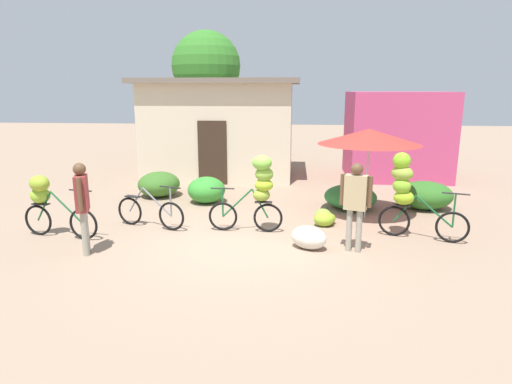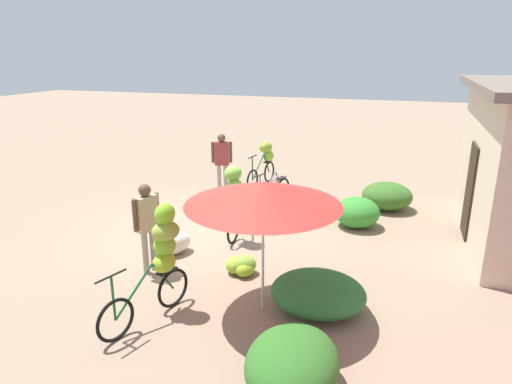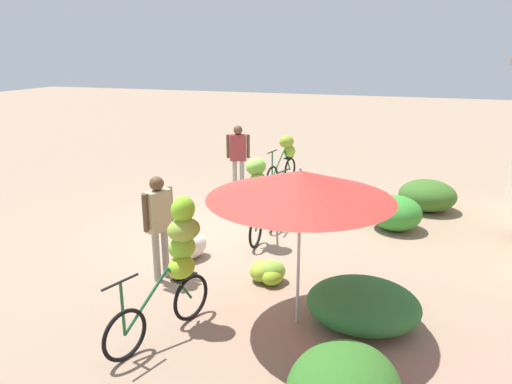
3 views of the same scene
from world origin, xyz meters
The scene contains 14 objects.
ground_plane centered at (0.00, 0.00, 0.00)m, with size 60.00×60.00×0.00m, color gray.
hedge_bush_front_left centered at (-2.72, 3.71, 0.34)m, with size 1.16×1.25×0.69m, color #386724.
hedge_bush_front_right centered at (-1.25, 3.12, 0.34)m, with size 0.99×1.02×0.69m, color #368E30.
hedge_bush_mid centered at (2.49, 2.93, 0.28)m, with size 1.31×1.48×0.56m, color #2D7634.
hedge_bush_by_door centered at (4.34, 2.97, 0.35)m, with size 1.38×1.11×0.70m, color #2F6923.
market_umbrella centered at (2.74, 2.11, 1.89)m, with size 2.33×2.33×2.07m.
bicycle_leftmost centered at (-3.90, 0.11, 0.78)m, with size 1.69×0.50×1.27m.
bicycle_near_pile centered at (-2.03, 0.87, 0.35)m, with size 1.64×0.55×0.96m.
bicycle_center_loaded centered at (0.33, 0.78, 0.97)m, with size 1.58×0.43×1.64m.
bicycle_by_shop centered at (3.31, 0.69, 0.99)m, with size 1.66×0.70×1.73m.
banana_pile_on_ground centered at (1.75, 1.40, 0.16)m, with size 0.53×0.61×0.35m.
produce_sack centered at (1.36, -0.15, 0.22)m, with size 0.70×0.44×0.44m, color silver.
person_vendor centered at (-2.70, -0.78, 1.03)m, with size 0.32×0.55×1.69m.
person_bystander centered at (2.18, -0.22, 1.02)m, with size 0.55×0.32×1.66m.
Camera 2 is at (8.75, 3.97, 3.87)m, focal length 31.97 mm.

